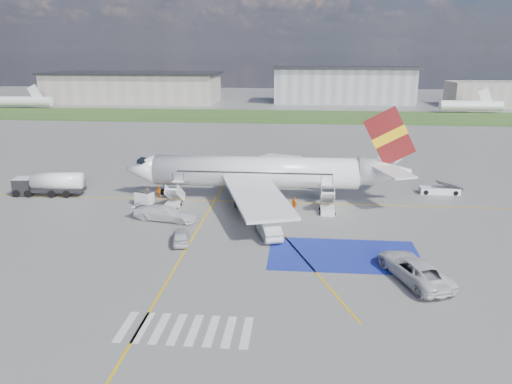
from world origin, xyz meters
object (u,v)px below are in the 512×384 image
at_px(fuel_tanker, 50,186).
at_px(gpu_cart, 144,199).
at_px(car_silver_a, 181,236).
at_px(car_silver_b, 269,229).
at_px(van_white_a, 414,265).
at_px(airliner, 267,172).
at_px(van_white_b, 165,211).
at_px(belt_loader, 440,191).

bearing_deg(fuel_tanker, gpu_cart, -15.17).
relative_size(car_silver_a, car_silver_b, 0.81).
distance_m(car_silver_a, van_white_a, 22.06).
distance_m(car_silver_a, car_silver_b, 8.87).
height_order(airliner, fuel_tanker, airliner).
bearing_deg(airliner, car_silver_b, -85.08).
bearing_deg(van_white_b, van_white_a, -105.20).
relative_size(gpu_cart, van_white_b, 0.44).
height_order(fuel_tanker, gpu_cart, fuel_tanker).
bearing_deg(belt_loader, airliner, -169.87).
relative_size(airliner, fuel_tanker, 4.05).
bearing_deg(car_silver_b, van_white_b, -36.22).
bearing_deg(car_silver_a, car_silver_b, -178.17).
distance_m(airliner, gpu_cart, 15.67).
height_order(car_silver_a, van_white_b, van_white_b).
xyz_separation_m(fuel_tanker, car_silver_b, (29.58, -12.55, -0.44)).
xyz_separation_m(belt_loader, car_silver_a, (-30.08, -20.39, 0.30)).
height_order(airliner, gpu_cart, airliner).
bearing_deg(van_white_b, belt_loader, -55.47).
xyz_separation_m(belt_loader, car_silver_b, (-21.52, -18.07, 0.44)).
distance_m(car_silver_b, van_white_b, 12.69).
relative_size(fuel_tanker, car_silver_b, 1.76).
bearing_deg(car_silver_a, fuel_tanker, -48.63).
xyz_separation_m(fuel_tanker, van_white_b, (17.61, -8.33, -0.20)).
distance_m(gpu_cart, van_white_b, 6.75).
relative_size(belt_loader, van_white_b, 0.99).
relative_size(gpu_cart, van_white_a, 0.37).
xyz_separation_m(airliner, car_silver_b, (1.21, -14.09, -2.54)).
bearing_deg(gpu_cart, airliner, 35.06).
xyz_separation_m(airliner, belt_loader, (22.73, 3.98, -2.99)).
xyz_separation_m(van_white_a, van_white_b, (-24.59, 12.67, -0.14)).
relative_size(airliner, belt_loader, 6.74).
bearing_deg(airliner, fuel_tanker, -176.89).
bearing_deg(car_silver_a, van_white_b, -75.85).
xyz_separation_m(airliner, car_silver_a, (-7.35, -16.41, -2.68)).
bearing_deg(van_white_a, fuel_tanker, -45.83).
bearing_deg(airliner, belt_loader, 9.93).
xyz_separation_m(airliner, gpu_cart, (-14.79, -4.48, -2.60)).
xyz_separation_m(gpu_cart, belt_loader, (37.52, 8.46, -0.38)).
bearing_deg(fuel_tanker, car_silver_b, -25.96).
relative_size(airliner, car_silver_a, 8.81).
height_order(car_silver_a, van_white_a, van_white_a).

